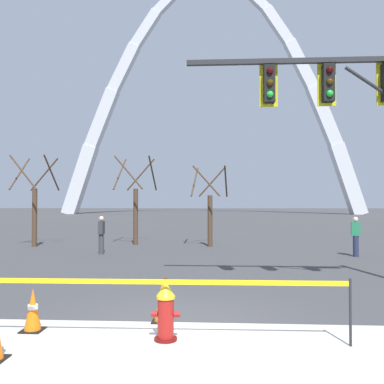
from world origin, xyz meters
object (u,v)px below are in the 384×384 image
traffic_cone_by_hydrant (33,310)px  traffic_cone_mid_sidewalk (162,302)px  fire_hydrant (166,311)px  pedestrian_walking_left (101,235)px  pedestrian_standing_center (356,236)px  monument_arch (211,106)px  traffic_signal_gantry (374,115)px

traffic_cone_by_hydrant → traffic_cone_mid_sidewalk: (2.14, 0.65, 0.00)m
fire_hydrant → pedestrian_walking_left: bearing=111.1°
fire_hydrant → traffic_cone_by_hydrant: 2.35m
pedestrian_walking_left → pedestrian_standing_center: 10.41m
fire_hydrant → monument_arch: monument_arch is taller
pedestrian_standing_center → pedestrian_walking_left: bearing=178.9°
traffic_cone_by_hydrant → monument_arch: 65.32m
monument_arch → traffic_signal_gantry: bearing=-85.8°
traffic_cone_by_hydrant → traffic_signal_gantry: (6.88, 3.01, 3.91)m
traffic_cone_by_hydrant → traffic_signal_gantry: size_ratio=0.11×
traffic_cone_mid_sidewalk → traffic_signal_gantry: size_ratio=0.11×
fire_hydrant → traffic_cone_by_hydrant: (-2.33, 0.33, -0.11)m
traffic_cone_by_hydrant → pedestrian_standing_center: pedestrian_standing_center is taller
monument_arch → pedestrian_standing_center: 56.13m
fire_hydrant → traffic_signal_gantry: size_ratio=0.15×
traffic_signal_gantry → pedestrian_walking_left: traffic_signal_gantry is taller
fire_hydrant → traffic_cone_mid_sidewalk: fire_hydrant is taller
monument_arch → pedestrian_standing_center: bearing=-83.2°
traffic_cone_mid_sidewalk → traffic_signal_gantry: 6.58m
traffic_cone_by_hydrant → pedestrian_standing_center: bearing=48.3°
traffic_cone_by_hydrant → traffic_signal_gantry: bearing=23.6°
traffic_signal_gantry → traffic_cone_mid_sidewalk: bearing=-153.5°
traffic_cone_by_hydrant → traffic_cone_mid_sidewalk: size_ratio=1.00×
traffic_cone_by_hydrant → pedestrian_standing_center: 13.15m
pedestrian_standing_center → monument_arch: bearing=96.8°
fire_hydrant → traffic_cone_mid_sidewalk: bearing=101.0°
fire_hydrant → pedestrian_walking_left: pedestrian_walking_left is taller
traffic_cone_by_hydrant → pedestrian_standing_center: (8.74, 9.81, 0.46)m
fire_hydrant → traffic_cone_by_hydrant: size_ratio=1.36×
traffic_cone_by_hydrant → traffic_cone_mid_sidewalk: same height
traffic_signal_gantry → monument_arch: size_ratio=0.12×
traffic_cone_by_hydrant → pedestrian_walking_left: bearing=99.5°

